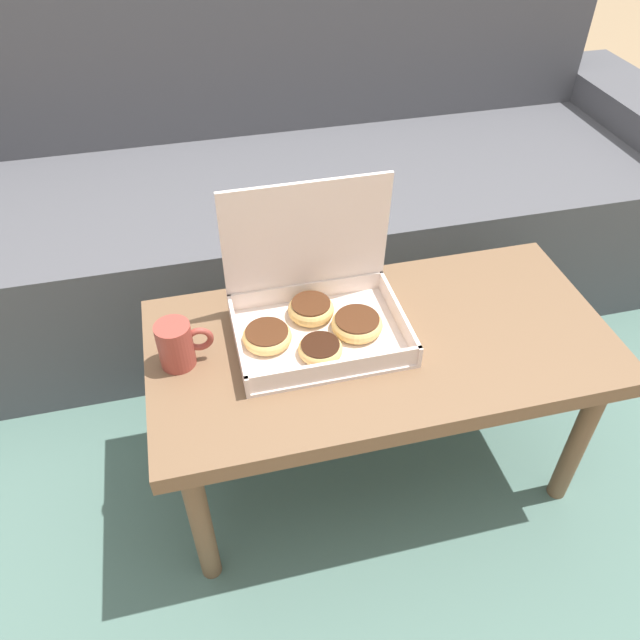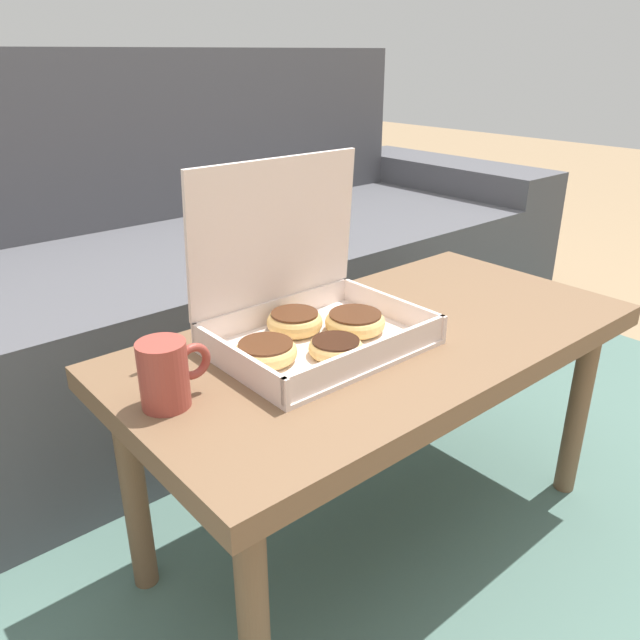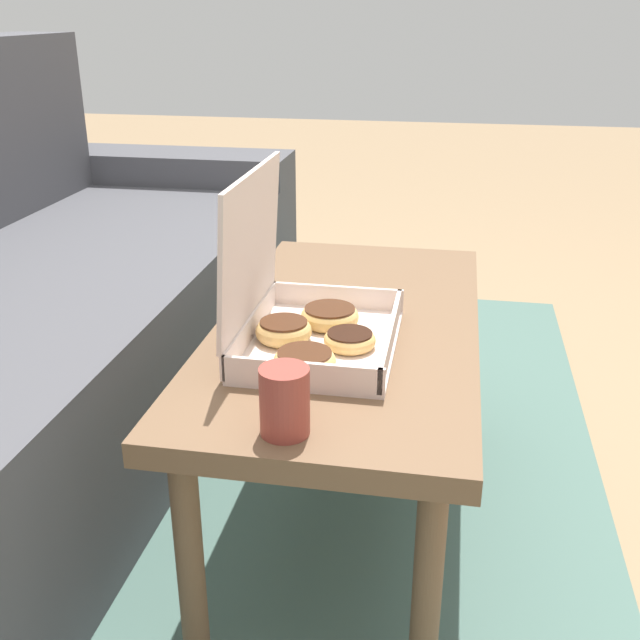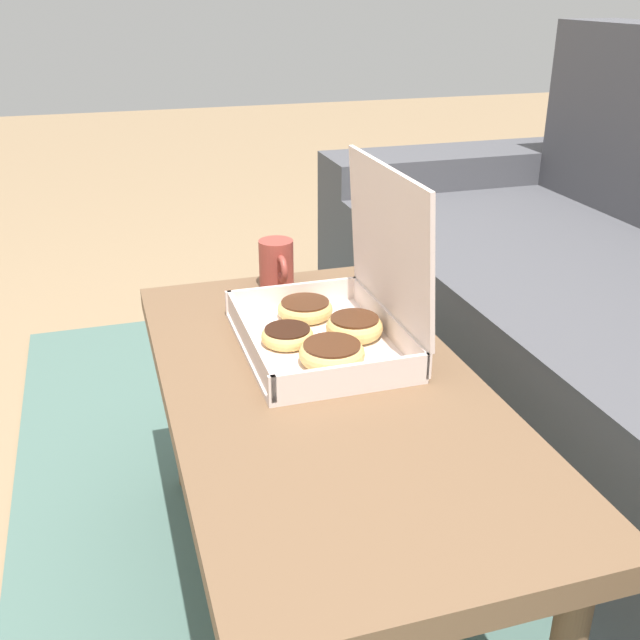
{
  "view_description": "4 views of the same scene",
  "coord_description": "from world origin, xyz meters",
  "px_view_note": "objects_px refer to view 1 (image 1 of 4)",
  "views": [
    {
      "loc": [
        -0.35,
        -0.92,
        1.36
      ],
      "look_at": [
        -0.12,
        0.0,
        0.51
      ],
      "focal_mm": 35.0,
      "sensor_mm": 36.0,
      "label": 1
    },
    {
      "loc": [
        -0.75,
        -0.73,
        0.93
      ],
      "look_at": [
        -0.12,
        0.0,
        0.51
      ],
      "focal_mm": 35.0,
      "sensor_mm": 36.0,
      "label": 2
    },
    {
      "loc": [
        -1.3,
        -0.21,
        1.01
      ],
      "look_at": [
        -0.12,
        0.0,
        0.51
      ],
      "focal_mm": 42.0,
      "sensor_mm": 36.0,
      "label": 3
    },
    {
      "loc": [
        0.98,
        -0.33,
        1.03
      ],
      "look_at": [
        -0.12,
        0.0,
        0.51
      ],
      "focal_mm": 42.0,
      "sensor_mm": 36.0,
      "label": 4
    }
  ],
  "objects_px": {
    "coffee_table": "(380,357)",
    "pastry_box": "(315,311)",
    "couch": "(297,195)",
    "coffee_mug": "(177,345)"
  },
  "relations": [
    {
      "from": "couch",
      "to": "pastry_box",
      "type": "xyz_separation_m",
      "value": [
        -0.13,
        -0.8,
        0.2
      ]
    },
    {
      "from": "coffee_mug",
      "to": "pastry_box",
      "type": "bearing_deg",
      "value": 6.52
    },
    {
      "from": "couch",
      "to": "coffee_mug",
      "type": "bearing_deg",
      "value": -116.35
    },
    {
      "from": "coffee_table",
      "to": "pastry_box",
      "type": "xyz_separation_m",
      "value": [
        -0.13,
        0.06,
        0.11
      ]
    },
    {
      "from": "pastry_box",
      "to": "coffee_mug",
      "type": "xyz_separation_m",
      "value": [
        -0.28,
        -0.03,
        -0.0
      ]
    },
    {
      "from": "coffee_table",
      "to": "pastry_box",
      "type": "relative_size",
      "value": 2.78
    },
    {
      "from": "couch",
      "to": "coffee_table",
      "type": "bearing_deg",
      "value": -90.0
    },
    {
      "from": "coffee_table",
      "to": "coffee_mug",
      "type": "relative_size",
      "value": 8.77
    },
    {
      "from": "couch",
      "to": "pastry_box",
      "type": "relative_size",
      "value": 7.36
    },
    {
      "from": "couch",
      "to": "coffee_mug",
      "type": "relative_size",
      "value": 23.24
    }
  ]
}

